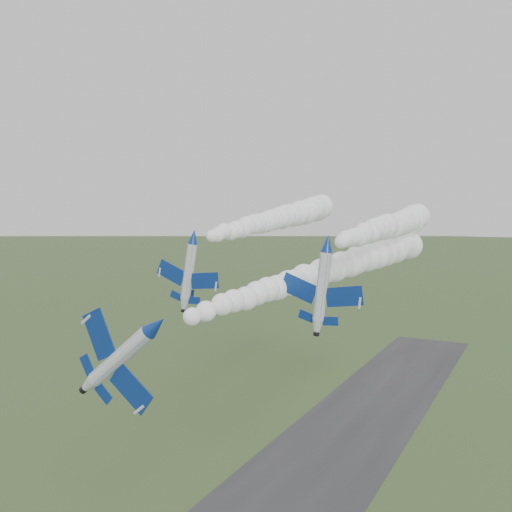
# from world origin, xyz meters

# --- Properties ---
(jet_lead) EXTENTS (6.82, 12.92, 8.43)m
(jet_lead) POSITION_xyz_m (4.30, -3.36, 35.36)
(jet_lead) COLOR silver
(smoke_trail_jet_lead) EXTENTS (6.11, 79.53, 5.58)m
(smoke_trail_jet_lead) POSITION_xyz_m (6.66, 39.34, 36.96)
(smoke_trail_jet_lead) COLOR white
(jet_pair_left) EXTENTS (9.72, 11.79, 3.18)m
(jet_pair_left) POSITION_xyz_m (-8.16, 21.46, 42.04)
(jet_pair_left) COLOR silver
(smoke_trail_jet_pair_left) EXTENTS (9.35, 66.86, 5.87)m
(smoke_trail_jet_pair_left) POSITION_xyz_m (-11.45, 56.96, 44.12)
(smoke_trail_jet_pair_left) COLOR white
(jet_pair_right) EXTENTS (10.30, 12.46, 3.14)m
(jet_pair_right) POSITION_xyz_m (11.87, 20.00, 41.75)
(jet_pair_right) COLOR silver
(smoke_trail_jet_pair_right) EXTENTS (6.96, 58.44, 5.37)m
(smoke_trail_jet_pair_right) POSITION_xyz_m (10.83, 52.00, 42.83)
(smoke_trail_jet_pair_right) COLOR white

